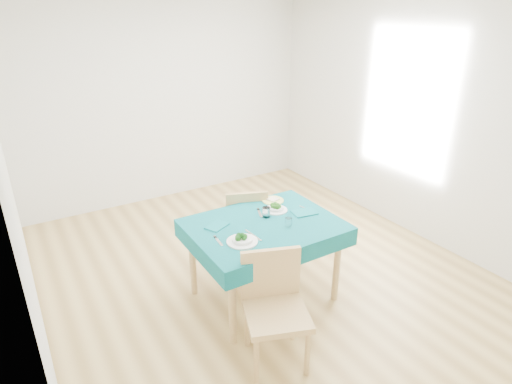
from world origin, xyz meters
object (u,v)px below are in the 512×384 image
chair_far (244,216)px  bowl_near (242,238)px  table (264,261)px  bowl_far (276,207)px  chair_near (277,298)px  side_plate (273,200)px

chair_far → bowl_near: 1.00m
table → chair_far: bearing=75.0°
table → bowl_far: (0.23, 0.17, 0.41)m
chair_near → bowl_far: (0.57, 0.88, 0.22)m
side_plate → chair_near: bearing=-122.1°
table → bowl_far: bowl_far is taller
table → chair_near: size_ratio=1.12×
chair_far → bowl_near: (-0.49, -0.83, 0.28)m
table → side_plate: size_ratio=6.05×
bowl_near → chair_near: bearing=-92.5°
table → chair_near: 0.81m
chair_far → bowl_far: size_ratio=4.76×
bowl_near → table: bearing=28.6°
table → chair_near: (-0.34, -0.71, 0.19)m
bowl_far → side_plate: bowl_far is taller
bowl_far → side_plate: 0.22m
bowl_near → bowl_far: (0.55, 0.34, -0.01)m
chair_far → bowl_far: bearing=117.9°
chair_near → bowl_near: size_ratio=4.50×
chair_far → side_plate: bearing=138.7°
chair_far → bowl_far: 0.56m
table → side_plate: (0.33, 0.36, 0.38)m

